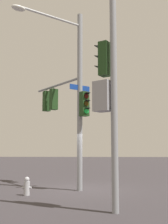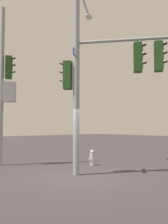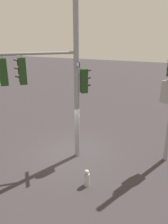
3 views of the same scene
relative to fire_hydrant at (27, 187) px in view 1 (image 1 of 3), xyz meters
The scene contains 4 objects.
ground_plane 2.72m from the fire_hydrant, 38.52° to the left, with size 80.00×80.00×0.00m, color #373235.
main_signal_pole_assembly 4.70m from the fire_hydrant, 51.07° to the left, with size 3.26×5.43×8.18m.
secondary_pole_assembly 5.48m from the fire_hydrant, 41.22° to the right, with size 0.78×0.69×7.68m.
fire_hydrant is the anchor object (origin of this frame).
Camera 1 is at (0.58, -13.03, 1.93)m, focal length 44.91 mm.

